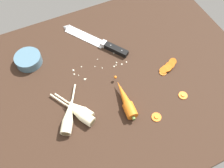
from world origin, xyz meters
TOP-DOWN VIEW (x-y plane):
  - ground_plane at (0.00, 0.00)cm, footprint 120.00×90.00cm
  - chefs_knife at (2.43, 23.77)cm, footprint 22.15×30.69cm
  - whole_carrot at (1.47, -11.03)cm, footprint 5.47×20.30cm
  - parsnip_front at (-16.70, -8.38)cm, footprint 12.28×18.97cm
  - parsnip_mid_left at (-20.36, -8.07)cm, footprint 12.42×19.82cm
  - parsnip_mid_right at (-15.91, -7.12)cm, footprint 10.92×16.57cm
  - carrot_slice_stack at (24.79, -4.10)cm, footprint 8.79×5.07cm
  - carrot_slice_stray_near at (23.36, -17.81)cm, footprint 3.54×3.54cm
  - carrot_slice_stray_mid at (9.18, -21.44)cm, footprint 3.71×3.71cm
  - prep_bowl at (-26.91, 23.59)cm, footprint 11.00×11.00cm
  - mince_crumbs at (-0.46, 8.69)cm, footprint 23.28×8.07cm

SIDE VIEW (x-z plane):
  - ground_plane at x=0.00cm, z-range -4.00..0.00cm
  - carrot_slice_stray_mid at x=9.18cm, z-range 0.01..0.71cm
  - carrot_slice_stray_near at x=23.36cm, z-range 0.01..0.71cm
  - mince_crumbs at x=-0.46cm, z-range -0.07..0.81cm
  - chefs_knife at x=2.43cm, z-range -1.44..2.74cm
  - carrot_slice_stack at x=24.79cm, z-range -0.58..2.97cm
  - parsnip_mid_left at x=-20.36cm, z-range -0.02..3.98cm
  - parsnip_front at x=-16.70cm, z-range -0.02..3.98cm
  - parsnip_mid_right at x=-15.91cm, z-range -0.02..3.98cm
  - whole_carrot at x=1.47cm, z-range 0.00..4.20cm
  - prep_bowl at x=-26.91cm, z-range 0.15..4.15cm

